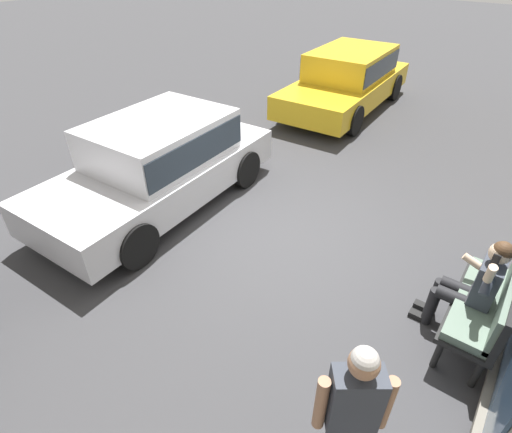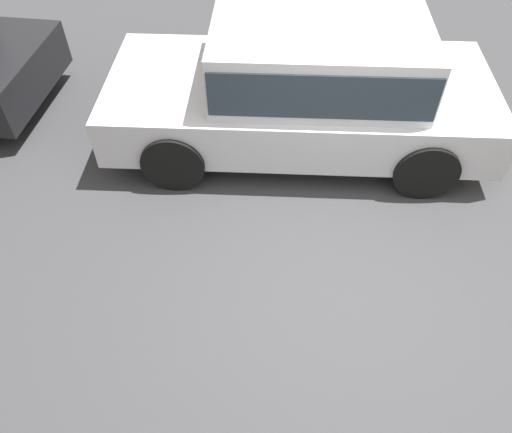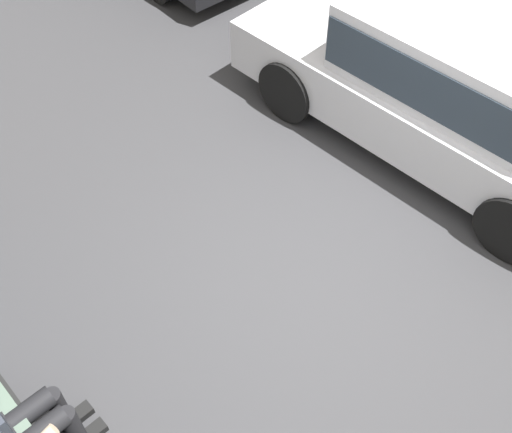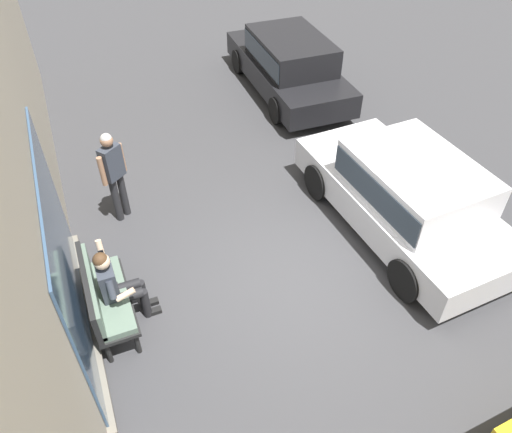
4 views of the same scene
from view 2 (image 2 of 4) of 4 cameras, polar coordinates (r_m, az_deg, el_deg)
ground_plane at (r=4.66m, az=9.17°, el=-8.36°), size 60.00×60.00×0.00m
parked_car_mid at (r=5.64m, az=5.93°, el=15.25°), size 4.30×2.07×1.47m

